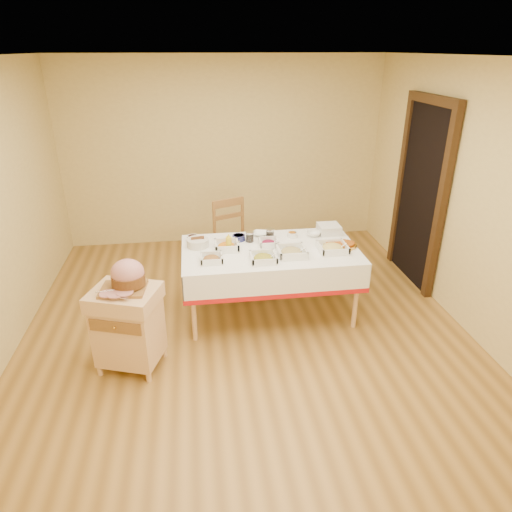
{
  "coord_description": "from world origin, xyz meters",
  "views": [
    {
      "loc": [
        -0.45,
        -3.97,
        2.67
      ],
      "look_at": [
        0.14,
        0.2,
        0.73
      ],
      "focal_mm": 32.0,
      "sensor_mm": 36.0,
      "label": 1
    }
  ],
  "objects_px": {
    "bread_basket": "(198,243)",
    "preserve_jar_left": "(250,237)",
    "mustard_bottle": "(229,243)",
    "brass_platter": "(340,245)",
    "ham_on_board": "(127,277)",
    "plate_stack": "(329,229)",
    "butcher_cart": "(128,324)",
    "preserve_jar_right": "(270,235)",
    "dining_table": "(270,263)",
    "dining_chair": "(235,240)"
  },
  "relations": [
    {
      "from": "bread_basket",
      "to": "preserve_jar_left",
      "type": "bearing_deg",
      "value": 5.48
    },
    {
      "from": "mustard_bottle",
      "to": "brass_platter",
      "type": "distance_m",
      "value": 1.17
    },
    {
      "from": "ham_on_board",
      "to": "plate_stack",
      "type": "height_order",
      "value": "ham_on_board"
    },
    {
      "from": "butcher_cart",
      "to": "preserve_jar_right",
      "type": "bearing_deg",
      "value": 35.04
    },
    {
      "from": "butcher_cart",
      "to": "mustard_bottle",
      "type": "bearing_deg",
      "value": 38.06
    },
    {
      "from": "preserve_jar_right",
      "to": "dining_table",
      "type": "bearing_deg",
      "value": -99.25
    },
    {
      "from": "plate_stack",
      "to": "dining_chair",
      "type": "bearing_deg",
      "value": 153.08
    },
    {
      "from": "mustard_bottle",
      "to": "bread_basket",
      "type": "distance_m",
      "value": 0.35
    },
    {
      "from": "preserve_jar_right",
      "to": "plate_stack",
      "type": "xyz_separation_m",
      "value": [
        0.68,
        0.08,
        -0.0
      ]
    },
    {
      "from": "bread_basket",
      "to": "plate_stack",
      "type": "bearing_deg",
      "value": 6.71
    },
    {
      "from": "ham_on_board",
      "to": "mustard_bottle",
      "type": "bearing_deg",
      "value": 38.06
    },
    {
      "from": "mustard_bottle",
      "to": "plate_stack",
      "type": "distance_m",
      "value": 1.2
    },
    {
      "from": "brass_platter",
      "to": "mustard_bottle",
      "type": "bearing_deg",
      "value": 176.97
    },
    {
      "from": "dining_chair",
      "to": "ham_on_board",
      "type": "bearing_deg",
      "value": -124.02
    },
    {
      "from": "ham_on_board",
      "to": "plate_stack",
      "type": "xyz_separation_m",
      "value": [
        2.08,
        1.06,
        -0.09
      ]
    },
    {
      "from": "preserve_jar_left",
      "to": "preserve_jar_right",
      "type": "relative_size",
      "value": 0.94
    },
    {
      "from": "butcher_cart",
      "to": "bread_basket",
      "type": "relative_size",
      "value": 3.42
    },
    {
      "from": "plate_stack",
      "to": "dining_table",
      "type": "bearing_deg",
      "value": -155.0
    },
    {
      "from": "dining_chair",
      "to": "preserve_jar_right",
      "type": "relative_size",
      "value": 8.45
    },
    {
      "from": "plate_stack",
      "to": "preserve_jar_right",
      "type": "bearing_deg",
      "value": -173.26
    },
    {
      "from": "plate_stack",
      "to": "mustard_bottle",
      "type": "bearing_deg",
      "value": -163.96
    },
    {
      "from": "preserve_jar_left",
      "to": "ham_on_board",
      "type": "bearing_deg",
      "value": -141.29
    },
    {
      "from": "dining_table",
      "to": "brass_platter",
      "type": "xyz_separation_m",
      "value": [
        0.73,
        -0.06,
        0.18
      ]
    },
    {
      "from": "preserve_jar_left",
      "to": "mustard_bottle",
      "type": "bearing_deg",
      "value": -138.94
    },
    {
      "from": "bread_basket",
      "to": "butcher_cart",
      "type": "bearing_deg",
      "value": -125.5
    },
    {
      "from": "dining_table",
      "to": "brass_platter",
      "type": "bearing_deg",
      "value": -4.29
    },
    {
      "from": "ham_on_board",
      "to": "bread_basket",
      "type": "xyz_separation_m",
      "value": [
        0.61,
        0.88,
        -0.09
      ]
    },
    {
      "from": "dining_table",
      "to": "preserve_jar_left",
      "type": "distance_m",
      "value": 0.36
    },
    {
      "from": "butcher_cart",
      "to": "preserve_jar_right",
      "type": "xyz_separation_m",
      "value": [
        1.44,
        1.01,
        0.37
      ]
    },
    {
      "from": "butcher_cart",
      "to": "plate_stack",
      "type": "relative_size",
      "value": 3.34
    },
    {
      "from": "plate_stack",
      "to": "brass_platter",
      "type": "distance_m",
      "value": 0.39
    },
    {
      "from": "preserve_jar_left",
      "to": "dining_table",
      "type": "bearing_deg",
      "value": -49.87
    },
    {
      "from": "preserve_jar_right",
      "to": "brass_platter",
      "type": "distance_m",
      "value": 0.76
    },
    {
      "from": "preserve_jar_left",
      "to": "plate_stack",
      "type": "relative_size",
      "value": 0.48
    },
    {
      "from": "butcher_cart",
      "to": "bread_basket",
      "type": "bearing_deg",
      "value": 54.5
    },
    {
      "from": "dining_chair",
      "to": "brass_platter",
      "type": "xyz_separation_m",
      "value": [
        1.03,
        -0.91,
        0.26
      ]
    },
    {
      "from": "preserve_jar_left",
      "to": "plate_stack",
      "type": "distance_m",
      "value": 0.92
    },
    {
      "from": "brass_platter",
      "to": "preserve_jar_left",
      "type": "bearing_deg",
      "value": 163.38
    },
    {
      "from": "butcher_cart",
      "to": "ham_on_board",
      "type": "bearing_deg",
      "value": 38.12
    },
    {
      "from": "dining_chair",
      "to": "bread_basket",
      "type": "bearing_deg",
      "value": -123.09
    },
    {
      "from": "ham_on_board",
      "to": "preserve_jar_left",
      "type": "bearing_deg",
      "value": 38.71
    },
    {
      "from": "butcher_cart",
      "to": "ham_on_board",
      "type": "xyz_separation_m",
      "value": [
        0.04,
        0.03,
        0.45
      ]
    },
    {
      "from": "ham_on_board",
      "to": "mustard_bottle",
      "type": "distance_m",
      "value": 1.17
    },
    {
      "from": "ham_on_board",
      "to": "brass_platter",
      "type": "xyz_separation_m",
      "value": [
        2.09,
        0.66,
        -0.12
      ]
    },
    {
      "from": "butcher_cart",
      "to": "mustard_bottle",
      "type": "distance_m",
      "value": 1.29
    },
    {
      "from": "dining_chair",
      "to": "bread_basket",
      "type": "relative_size",
      "value": 4.37
    },
    {
      "from": "preserve_jar_right",
      "to": "bread_basket",
      "type": "relative_size",
      "value": 0.52
    },
    {
      "from": "mustard_bottle",
      "to": "plate_stack",
      "type": "relative_size",
      "value": 0.8
    },
    {
      "from": "bread_basket",
      "to": "brass_platter",
      "type": "bearing_deg",
      "value": -8.52
    },
    {
      "from": "dining_table",
      "to": "ham_on_board",
      "type": "xyz_separation_m",
      "value": [
        -1.35,
        -0.72,
        0.3
      ]
    }
  ]
}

